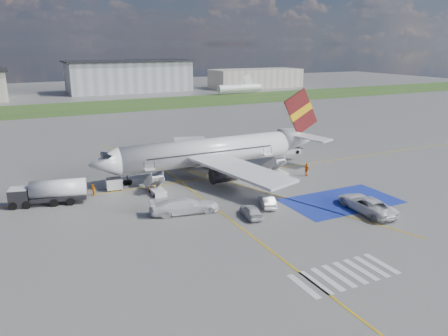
{
  "coord_description": "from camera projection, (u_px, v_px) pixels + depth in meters",
  "views": [
    {
      "loc": [
        -25.42,
        -42.87,
        18.62
      ],
      "look_at": [
        -1.82,
        4.78,
        3.5
      ],
      "focal_mm": 35.0,
      "sensor_mm": 36.0,
      "label": 1
    }
  ],
  "objects": [
    {
      "name": "crew_fwd",
      "position": [
        148.0,
        183.0,
        57.53
      ],
      "size": [
        0.76,
        0.81,
        1.87
      ],
      "primitive_type": "imported",
      "rotation": [
        0.0,
        0.0,
        0.96
      ],
      "color": "orange",
      "rests_on": "ground"
    },
    {
      "name": "grass_strip",
      "position": [
        100.0,
        107.0,
        134.78
      ],
      "size": [
        400.0,
        30.0,
        0.01
      ],
      "primitive_type": "cube",
      "color": "#2D4C1E",
      "rests_on": "ground"
    },
    {
      "name": "belt_loader",
      "position": [
        285.0,
        151.0,
        77.19
      ],
      "size": [
        5.93,
        3.34,
        1.71
      ],
      "rotation": [
        0.0,
        0.0,
        -0.28
      ],
      "color": "silver",
      "rests_on": "ground"
    },
    {
      "name": "airstairs_aft",
      "position": [
        278.0,
        171.0,
        64.07
      ],
      "size": [
        1.9,
        5.2,
        3.6
      ],
      "color": "silver",
      "rests_on": "ground"
    },
    {
      "name": "airstairs_fwd",
      "position": [
        157.0,
        189.0,
        56.17
      ],
      "size": [
        1.9,
        5.2,
        3.6
      ],
      "color": "silver",
      "rests_on": "ground"
    },
    {
      "name": "crew_nose",
      "position": [
        93.0,
        190.0,
        55.41
      ],
      "size": [
        0.77,
        0.89,
        1.56
      ],
      "primitive_type": "imported",
      "rotation": [
        0.0,
        0.0,
        -1.3
      ],
      "color": "orange",
      "rests_on": "ground"
    },
    {
      "name": "terminal_centre",
      "position": [
        129.0,
        77.0,
        176.16
      ],
      "size": [
        48.0,
        18.0,
        12.0
      ],
      "primitive_type": "cube",
      "color": "gray",
      "rests_on": "ground"
    },
    {
      "name": "airliner",
      "position": [
        216.0,
        151.0,
        64.68
      ],
      "size": [
        36.81,
        32.95,
        11.92
      ],
      "color": "silver",
      "rests_on": "ground"
    },
    {
      "name": "taxiway_line_cross",
      "position": [
        262.0,
        244.0,
        42.14
      ],
      "size": [
        0.2,
        60.0,
        0.01
      ],
      "primitive_type": "cube",
      "color": "gold",
      "rests_on": "ground"
    },
    {
      "name": "crosswalk",
      "position": [
        344.0,
        274.0,
        36.61
      ],
      "size": [
        9.0,
        4.0,
        0.01
      ],
      "color": "silver",
      "rests_on": "ground"
    },
    {
      "name": "fuel_tanker",
      "position": [
        49.0,
        194.0,
        52.42
      ],
      "size": [
        9.0,
        4.15,
        2.98
      ],
      "rotation": [
        0.0,
        0.0,
        -0.22
      ],
      "color": "black",
      "rests_on": "ground"
    },
    {
      "name": "car_silver_a",
      "position": [
        251.0,
        211.0,
        48.59
      ],
      "size": [
        2.3,
        4.29,
        1.39
      ],
      "primitive_type": "imported",
      "rotation": [
        0.0,
        0.0,
        2.97
      ],
      "color": "#B9BCC1",
      "rests_on": "ground"
    },
    {
      "name": "staging_box",
      "position": [
        341.0,
        201.0,
        53.72
      ],
      "size": [
        14.0,
        8.0,
        0.01
      ],
      "primitive_type": "cube",
      "color": "#192C9B",
      "rests_on": "ground"
    },
    {
      "name": "ground",
      "position": [
        255.0,
        204.0,
        52.9
      ],
      "size": [
        400.0,
        400.0,
        0.0
      ],
      "primitive_type": "plane",
      "color": "#60605E",
      "rests_on": "ground"
    },
    {
      "name": "gpu_cart",
      "position": [
        114.0,
        185.0,
        57.6
      ],
      "size": [
        2.11,
        1.47,
        1.67
      ],
      "rotation": [
        0.0,
        0.0,
        -0.09
      ],
      "color": "silver",
      "rests_on": "ground"
    },
    {
      "name": "car_silver_b",
      "position": [
        267.0,
        201.0,
        51.76
      ],
      "size": [
        2.7,
        4.35,
        1.35
      ],
      "primitive_type": "imported",
      "rotation": [
        0.0,
        0.0,
        2.81
      ],
      "color": "#ACAFB3",
      "rests_on": "ground"
    },
    {
      "name": "terminal_east",
      "position": [
        256.0,
        78.0,
        194.15
      ],
      "size": [
        40.0,
        16.0,
        8.0
      ],
      "primitive_type": "cube",
      "color": "gray",
      "rests_on": "ground"
    },
    {
      "name": "taxiway_line_main",
      "position": [
        213.0,
        177.0,
        63.24
      ],
      "size": [
        120.0,
        0.2,
        0.01
      ],
      "primitive_type": "cube",
      "color": "gold",
      "rests_on": "ground"
    },
    {
      "name": "van_white_a",
      "position": [
        367.0,
        202.0,
        50.15
      ],
      "size": [
        3.42,
        6.49,
        2.35
      ],
      "primitive_type": "imported",
      "rotation": [
        0.0,
        0.0,
        3.06
      ],
      "color": "silver",
      "rests_on": "ground"
    },
    {
      "name": "van_white_b",
      "position": [
        184.0,
        203.0,
        49.62
      ],
      "size": [
        6.27,
        3.42,
        2.33
      ],
      "primitive_type": "imported",
      "rotation": [
        0.0,
        0.0,
        1.39
      ],
      "color": "silver",
      "rests_on": "ground"
    },
    {
      "name": "crew_aft",
      "position": [
        307.0,
        170.0,
        63.7
      ],
      "size": [
        0.73,
        1.22,
        1.96
      ],
      "primitive_type": "imported",
      "rotation": [
        0.0,
        0.0,
        1.8
      ],
      "color": "orange",
      "rests_on": "ground"
    },
    {
      "name": "taxiway_line_diag",
      "position": [
        213.0,
        177.0,
        63.24
      ],
      "size": [
        20.71,
        56.45,
        0.01
      ],
      "primitive_type": "cube",
      "rotation": [
        0.0,
        0.0,
        0.35
      ],
      "color": "gold",
      "rests_on": "ground"
    }
  ]
}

